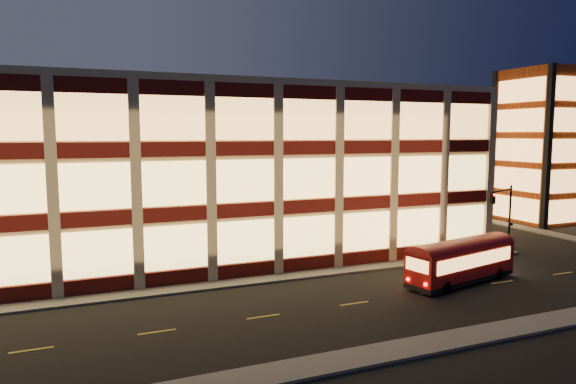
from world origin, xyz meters
name	(u,v)px	position (x,y,z in m)	size (l,w,h in m)	color
ground	(261,285)	(0.00, 0.00, 0.00)	(200.00, 200.00, 0.00)	black
sidewalk_office_south	(216,285)	(-3.00, 1.00, 0.07)	(54.00, 2.00, 0.15)	#514F4C
sidewalk_office_east	(398,223)	(23.00, 17.00, 0.07)	(2.00, 30.00, 0.15)	#514F4C
sidewalk_tower_west	(471,217)	(34.00, 17.00, 0.07)	(2.00, 30.00, 0.15)	#514F4C
sidewalk_near	(354,359)	(0.00, -13.00, 0.07)	(100.00, 2.00, 0.15)	#514F4C
office_building	(174,167)	(-2.91, 16.91, 7.25)	(50.45, 30.45, 14.50)	tan
stair_tower	(544,146)	(39.95, 11.95, 8.99)	(8.60, 8.60, 18.00)	#8C3814
traffic_signal_far	(504,208)	(22.21, 0.24, 4.11)	(3.79, 1.87, 6.00)	black
trolley_bus	(461,258)	(13.26, -4.89, 1.73)	(9.52, 4.26, 3.13)	#970808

